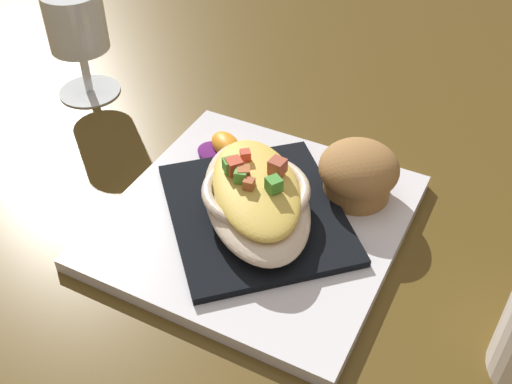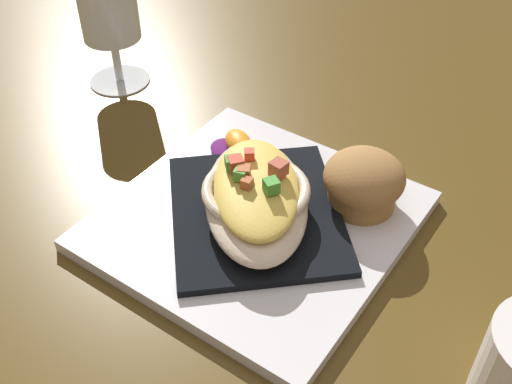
{
  "view_description": "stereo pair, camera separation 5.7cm",
  "coord_description": "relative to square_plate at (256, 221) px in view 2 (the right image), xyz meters",
  "views": [
    {
      "loc": [
        0.39,
        0.18,
        0.42
      ],
      "look_at": [
        0.0,
        0.0,
        0.04
      ],
      "focal_mm": 43.69,
      "sensor_mm": 36.0,
      "label": 1
    },
    {
      "loc": [
        0.36,
        0.23,
        0.42
      ],
      "look_at": [
        0.0,
        0.0,
        0.04
      ],
      "focal_mm": 43.69,
      "sensor_mm": 36.0,
      "label": 2
    }
  ],
  "objects": [
    {
      "name": "square_plate",
      "position": [
        0.0,
        0.0,
        0.0
      ],
      "size": [
        0.27,
        0.27,
        0.01
      ],
      "primitive_type": "cube",
      "rotation": [
        0.0,
        0.0,
        -0.03
      ],
      "color": "white",
      "rests_on": "ground_plane"
    },
    {
      "name": "gratin_dish",
      "position": [
        -0.0,
        -0.0,
        0.03
      ],
      "size": [
        0.19,
        0.18,
        0.05
      ],
      "color": "beige",
      "rests_on": "folded_napkin"
    },
    {
      "name": "folded_napkin",
      "position": [
        0.0,
        0.0,
        0.01
      ],
      "size": [
        0.24,
        0.24,
        0.01
      ],
      "primitive_type": "cube",
      "rotation": [
        0.0,
        0.0,
        0.71
      ],
      "color": "black",
      "rests_on": "square_plate"
    },
    {
      "name": "muffin",
      "position": [
        -0.07,
        0.08,
        0.03
      ],
      "size": [
        0.08,
        0.08,
        0.06
      ],
      "color": "olive",
      "rests_on": "square_plate"
    },
    {
      "name": "ground_plane",
      "position": [
        0.0,
        0.0,
        -0.01
      ],
      "size": [
        2.6,
        2.6,
        0.0
      ],
      "primitive_type": "plane",
      "color": "#543F18"
    },
    {
      "name": "orange_garnish",
      "position": [
        -0.07,
        -0.07,
        0.01
      ],
      "size": [
        0.06,
        0.06,
        0.02
      ],
      "color": "#5D1B65",
      "rests_on": "square_plate"
    },
    {
      "name": "stemmed_glass",
      "position": [
        -0.13,
        -0.29,
        0.08
      ],
      "size": [
        0.08,
        0.08,
        0.13
      ],
      "color": "white",
      "rests_on": "ground_plane"
    }
  ]
}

